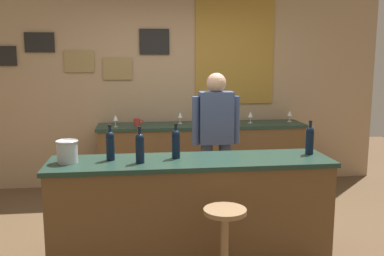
{
  "coord_description": "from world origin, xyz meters",
  "views": [
    {
      "loc": [
        -0.45,
        -3.99,
        1.79
      ],
      "look_at": [
        0.12,
        0.45,
        1.05
      ],
      "focal_mm": 40.5,
      "sensor_mm": 36.0,
      "label": 1
    }
  ],
  "objects_px": {
    "wine_glass_b": "(180,115)",
    "wine_glass_d": "(250,115)",
    "ice_bucket": "(67,151)",
    "coffee_mug": "(137,122)",
    "bar_stool": "(225,237)",
    "wine_glass_a": "(115,118)",
    "wine_bottle_b": "(140,147)",
    "wine_bottle_c": "(176,143)",
    "bartender": "(216,136)",
    "wine_bottle_d": "(310,139)",
    "wine_glass_e": "(290,114)",
    "wine_bottle_a": "(110,144)",
    "wine_glass_c": "(200,116)"
  },
  "relations": [
    {
      "from": "wine_glass_b",
      "to": "wine_glass_d",
      "type": "relative_size",
      "value": 1.0
    },
    {
      "from": "ice_bucket",
      "to": "coffee_mug",
      "type": "xyz_separation_m",
      "value": [
        0.58,
        2.0,
        -0.07
      ]
    },
    {
      "from": "bar_stool",
      "to": "coffee_mug",
      "type": "relative_size",
      "value": 5.44
    },
    {
      "from": "wine_glass_a",
      "to": "bar_stool",
      "type": "bearing_deg",
      "value": -70.47
    },
    {
      "from": "wine_bottle_b",
      "to": "wine_bottle_c",
      "type": "distance_m",
      "value": 0.34
    },
    {
      "from": "bartender",
      "to": "wine_glass_b",
      "type": "bearing_deg",
      "value": 102.92
    },
    {
      "from": "wine_bottle_d",
      "to": "coffee_mug",
      "type": "height_order",
      "value": "wine_bottle_d"
    },
    {
      "from": "bar_stool",
      "to": "wine_glass_d",
      "type": "xyz_separation_m",
      "value": [
        0.89,
        2.65,
        0.55
      ]
    },
    {
      "from": "wine_glass_a",
      "to": "wine_glass_b",
      "type": "height_order",
      "value": "same"
    },
    {
      "from": "wine_glass_d",
      "to": "ice_bucket",
      "type": "bearing_deg",
      "value": -135.8
    },
    {
      "from": "wine_glass_b",
      "to": "ice_bucket",
      "type": "bearing_deg",
      "value": -118.52
    },
    {
      "from": "wine_bottle_b",
      "to": "wine_bottle_c",
      "type": "bearing_deg",
      "value": 22.96
    },
    {
      "from": "bartender",
      "to": "wine_bottle_d",
      "type": "bearing_deg",
      "value": -51.75
    },
    {
      "from": "wine_bottle_d",
      "to": "wine_glass_a",
      "type": "distance_m",
      "value": 2.63
    },
    {
      "from": "wine_glass_d",
      "to": "wine_glass_e",
      "type": "bearing_deg",
      "value": 5.92
    },
    {
      "from": "wine_bottle_a",
      "to": "wine_bottle_d",
      "type": "distance_m",
      "value": 1.77
    },
    {
      "from": "wine_bottle_b",
      "to": "wine_glass_a",
      "type": "distance_m",
      "value": 2.06
    },
    {
      "from": "wine_bottle_b",
      "to": "wine_glass_a",
      "type": "relative_size",
      "value": 1.97
    },
    {
      "from": "wine_bottle_a",
      "to": "ice_bucket",
      "type": "bearing_deg",
      "value": -173.4
    },
    {
      "from": "wine_glass_c",
      "to": "wine_glass_e",
      "type": "bearing_deg",
      "value": 5.48
    },
    {
      "from": "wine_glass_b",
      "to": "wine_glass_e",
      "type": "bearing_deg",
      "value": -0.68
    },
    {
      "from": "wine_bottle_b",
      "to": "wine_glass_c",
      "type": "height_order",
      "value": "wine_bottle_b"
    },
    {
      "from": "wine_bottle_a",
      "to": "coffee_mug",
      "type": "height_order",
      "value": "wine_bottle_a"
    },
    {
      "from": "wine_bottle_c",
      "to": "wine_glass_e",
      "type": "height_order",
      "value": "wine_bottle_c"
    },
    {
      "from": "wine_bottle_b",
      "to": "bartender",
      "type": "bearing_deg",
      "value": 51.17
    },
    {
      "from": "bar_stool",
      "to": "wine_glass_b",
      "type": "height_order",
      "value": "wine_glass_b"
    },
    {
      "from": "ice_bucket",
      "to": "wine_glass_a",
      "type": "distance_m",
      "value": 1.98
    },
    {
      "from": "bartender",
      "to": "bar_stool",
      "type": "distance_m",
      "value": 1.63
    },
    {
      "from": "wine_glass_a",
      "to": "coffee_mug",
      "type": "bearing_deg",
      "value": 10.15
    },
    {
      "from": "bartender",
      "to": "ice_bucket",
      "type": "xyz_separation_m",
      "value": [
        -1.42,
        -0.94,
        0.08
      ]
    },
    {
      "from": "wine_glass_a",
      "to": "wine_glass_c",
      "type": "xyz_separation_m",
      "value": [
        1.1,
        0.03,
        0.0
      ]
    },
    {
      "from": "wine_bottle_a",
      "to": "wine_bottle_c",
      "type": "relative_size",
      "value": 1.0
    },
    {
      "from": "bar_stool",
      "to": "wine_bottle_c",
      "type": "distance_m",
      "value": 0.93
    },
    {
      "from": "wine_bottle_b",
      "to": "wine_glass_e",
      "type": "distance_m",
      "value": 3.02
    },
    {
      "from": "wine_bottle_a",
      "to": "wine_glass_e",
      "type": "relative_size",
      "value": 1.97
    },
    {
      "from": "wine_glass_e",
      "to": "wine_bottle_b",
      "type": "bearing_deg",
      "value": -133.48
    },
    {
      "from": "wine_bottle_b",
      "to": "ice_bucket",
      "type": "distance_m",
      "value": 0.61
    },
    {
      "from": "wine_glass_a",
      "to": "wine_glass_d",
      "type": "xyz_separation_m",
      "value": [
        1.8,
        0.09,
        0.0
      ]
    },
    {
      "from": "wine_bottle_a",
      "to": "wine_bottle_b",
      "type": "xyz_separation_m",
      "value": [
        0.25,
        -0.13,
        0.0
      ]
    },
    {
      "from": "bartender",
      "to": "wine_bottle_a",
      "type": "height_order",
      "value": "bartender"
    },
    {
      "from": "bartender",
      "to": "wine_glass_b",
      "type": "relative_size",
      "value": 10.45
    },
    {
      "from": "bartender",
      "to": "bar_stool",
      "type": "relative_size",
      "value": 2.38
    },
    {
      "from": "wine_glass_a",
      "to": "wine_glass_e",
      "type": "xyz_separation_m",
      "value": [
        2.37,
        0.15,
        0.0
      ]
    },
    {
      "from": "wine_glass_e",
      "to": "coffee_mug",
      "type": "bearing_deg",
      "value": -177.29
    },
    {
      "from": "ice_bucket",
      "to": "wine_glass_d",
      "type": "bearing_deg",
      "value": 44.2
    },
    {
      "from": "wine_bottle_c",
      "to": "wine_glass_e",
      "type": "xyz_separation_m",
      "value": [
        1.76,
        2.06,
        -0.05
      ]
    },
    {
      "from": "wine_bottle_b",
      "to": "wine_bottle_d",
      "type": "xyz_separation_m",
      "value": [
        1.52,
        0.14,
        0.0
      ]
    },
    {
      "from": "coffee_mug",
      "to": "wine_glass_e",
      "type": "bearing_deg",
      "value": 2.71
    },
    {
      "from": "bartender",
      "to": "wine_bottle_d",
      "type": "height_order",
      "value": "bartender"
    },
    {
      "from": "wine_glass_d",
      "to": "coffee_mug",
      "type": "bearing_deg",
      "value": -178.5
    }
  ]
}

